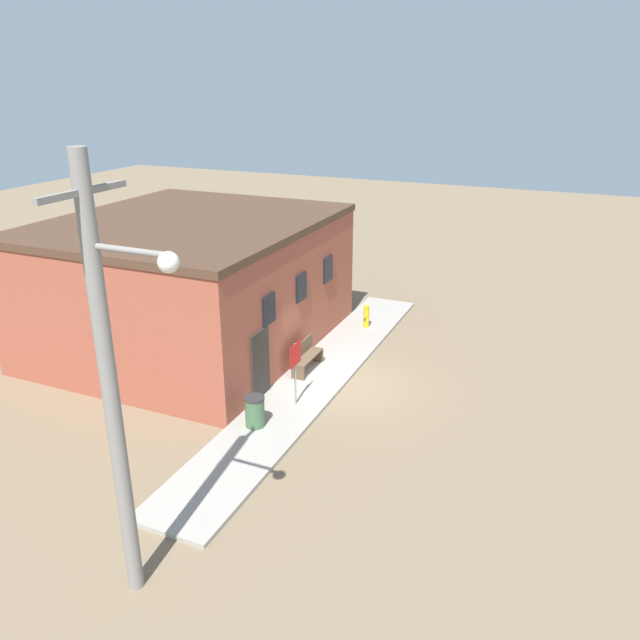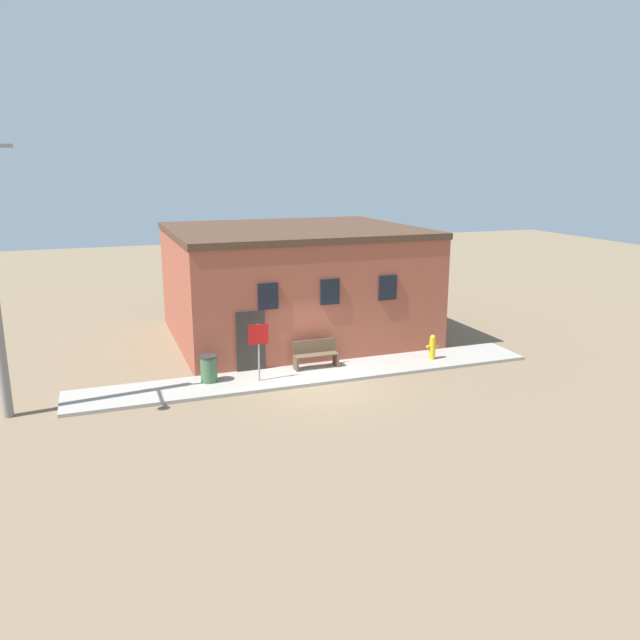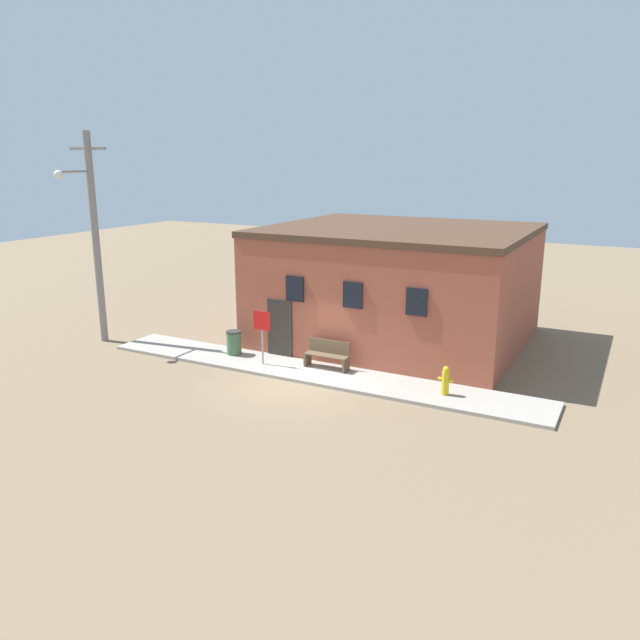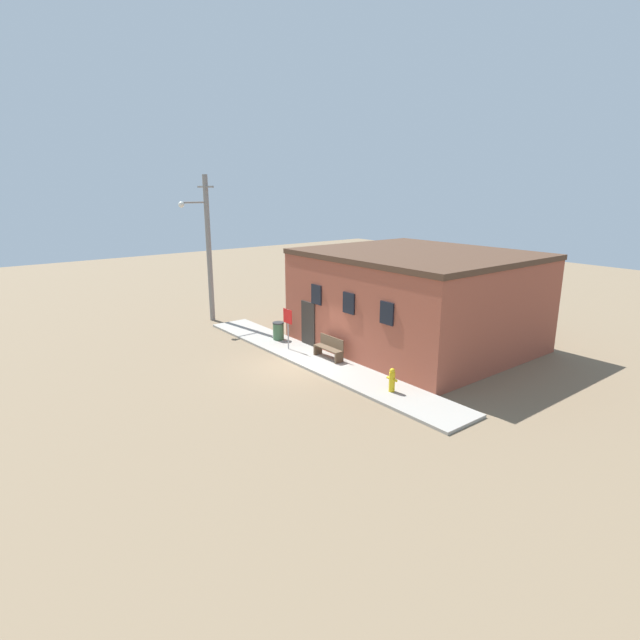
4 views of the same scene
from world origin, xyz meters
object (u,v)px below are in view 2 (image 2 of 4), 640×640
(bench, at_px, (315,354))
(trash_bin, at_px, (209,369))
(stop_sign, at_px, (259,342))
(fire_hydrant, at_px, (432,347))

(bench, distance_m, trash_bin, 3.74)
(stop_sign, xyz_separation_m, bench, (2.19, 0.69, -0.86))
(fire_hydrant, bearing_deg, trash_bin, 177.52)
(fire_hydrant, height_order, stop_sign, stop_sign)
(bench, bearing_deg, trash_bin, -176.95)
(stop_sign, height_order, bench, stop_sign)
(stop_sign, relative_size, bench, 1.22)
(fire_hydrant, relative_size, trash_bin, 1.03)
(fire_hydrant, xyz_separation_m, bench, (-4.30, 0.55, 0.02))
(stop_sign, xyz_separation_m, trash_bin, (-1.55, 0.49, -0.88))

